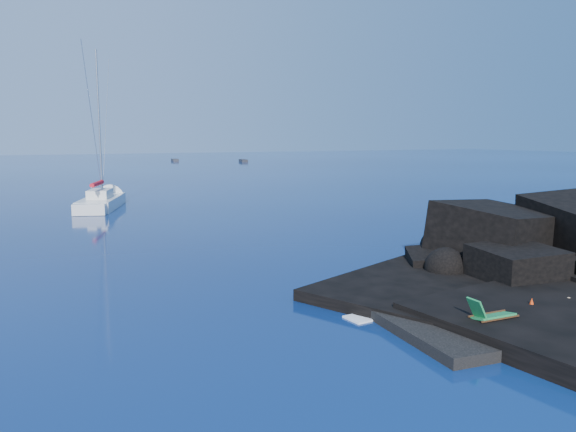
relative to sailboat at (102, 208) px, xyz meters
The scene contains 10 objects.
ground 38.48m from the sailboat, 85.49° to the right, with size 400.00×400.00×0.00m, color #030E34.
beach 38.60m from the sailboat, 78.76° to the right, with size 8.50×6.00×0.70m, color black.
surf_foam 34.31m from the sailboat, 76.47° to the right, with size 10.00×8.00×0.06m, color white, non-canonical shape.
sailboat is the anchor object (origin of this frame).
deck_chair 39.44m from the sailboat, 81.35° to the right, with size 1.57×0.69×1.08m, color #1B793D, non-canonical shape.
towel 39.79m from the sailboat, 76.14° to the right, with size 2.06×0.97×0.05m, color white.
sunbather 39.79m from the sailboat, 76.14° to the right, with size 1.89×0.46×0.25m, color tan, non-canonical shape.
marker_cone 39.38m from the sailboat, 77.99° to the right, with size 0.32×0.32×0.50m, color red.
distant_boat_a 95.77m from the sailboat, 70.77° to the left, with size 1.38×4.43×0.59m, color #2B2B31.
distant_boat_b 91.21m from the sailboat, 59.91° to the left, with size 1.48×4.75×0.63m, color black.
Camera 1 is at (-10.44, -12.81, 6.24)m, focal length 35.00 mm.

